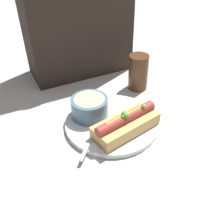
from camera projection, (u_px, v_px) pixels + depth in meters
The scene contains 8 objects.
ground_plane at pixel (112, 125), 0.72m from camera, with size 4.00×4.00×0.00m, color #BCB7AD.
dinner_plate at pixel (112, 123), 0.72m from camera, with size 0.25×0.25×0.01m.
hot_dog at pixel (126, 124), 0.67m from camera, with size 0.19×0.11×0.06m.
soup_bowl at pixel (90, 106), 0.71m from camera, with size 0.10×0.10×0.06m.
spoon at pixel (97, 127), 0.68m from camera, with size 0.12×0.13×0.01m.
drinking_glass at pixel (138, 72), 0.84m from camera, with size 0.06×0.06×0.11m.
salt_shaker at pixel (61, 72), 0.88m from camera, with size 0.03×0.03×0.07m.
seated_diner at pixel (76, 6), 0.83m from camera, with size 0.34×0.16×0.52m.
Camera 1 is at (-0.25, -0.49, 0.47)m, focal length 42.00 mm.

